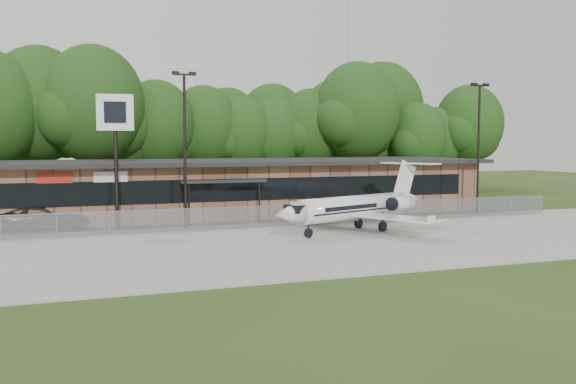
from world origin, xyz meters
name	(u,v)px	position (x,y,z in m)	size (l,w,h in m)	color
ground	(374,271)	(0.00, 0.00, 0.00)	(160.00, 160.00, 0.00)	#2B4017
apron	(305,243)	(0.00, 8.00, 0.04)	(64.00, 18.00, 0.08)	#9E9B93
parking_lot	(246,220)	(0.00, 19.50, 0.03)	(50.00, 9.00, 0.06)	#383835
terminal	(229,187)	(0.00, 23.94, 2.18)	(41.00, 11.65, 4.30)	#906548
fence	(265,217)	(0.00, 15.00, 0.78)	(46.00, 0.04, 1.52)	gray
treeline	(182,125)	(0.00, 42.00, 7.50)	(72.00, 12.00, 15.00)	#213E13
radio_mast	(347,88)	(22.00, 48.00, 12.50)	(0.20, 0.20, 25.00)	gray
light_pole_mid	(185,138)	(-5.00, 16.50, 5.98)	(1.55, 0.30, 10.23)	black
light_pole_right	(479,138)	(18.00, 16.50, 5.98)	(1.55, 0.30, 10.23)	black
business_jet	(358,208)	(4.76, 10.90, 1.58)	(12.90, 11.53, 4.42)	white
suv	(43,218)	(-13.75, 19.33, 0.80)	(2.66, 5.76, 1.60)	#2F3032
pole_sign	(115,127)	(-9.34, 16.79, 6.65)	(2.29, 0.49, 8.70)	black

